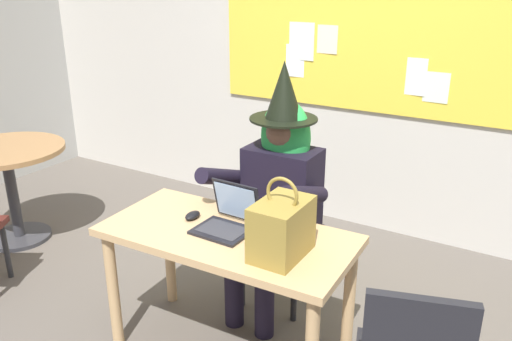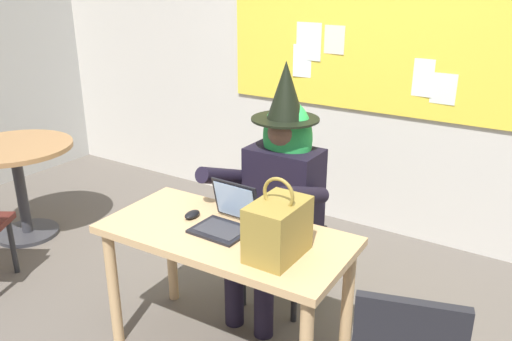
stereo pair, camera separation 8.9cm
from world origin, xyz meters
TOP-DOWN VIEW (x-y plane):
  - wall_back_bulletin at (-0.00, 1.87)m, footprint 6.67×2.06m
  - desk_main at (-0.03, 0.00)m, footprint 1.28×0.64m
  - chair_at_desk at (-0.04, 0.66)m, footprint 0.45×0.45m
  - person_costumed at (-0.04, 0.54)m, footprint 0.59×0.65m
  - laptop at (-0.04, 0.04)m, footprint 0.28×0.27m
  - computer_mouse at (-0.27, 0.04)m, footprint 0.07×0.11m
  - handbag at (0.31, -0.06)m, footprint 0.20×0.30m
  - side_table_round at (-2.14, 0.25)m, footprint 0.84×0.84m

SIDE VIEW (x-z plane):
  - chair_at_desk at x=-0.04m, z-range 0.06..0.97m
  - side_table_round at x=-2.14m, z-range 0.18..0.92m
  - desk_main at x=-0.03m, z-range 0.25..0.98m
  - computer_mouse at x=-0.27m, z-range 0.72..0.76m
  - laptop at x=-0.04m, z-range 0.66..0.89m
  - person_costumed at x=-0.04m, z-range 0.07..1.55m
  - handbag at x=0.31m, z-range 0.67..1.05m
  - wall_back_bulletin at x=0.00m, z-range 0.01..2.77m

